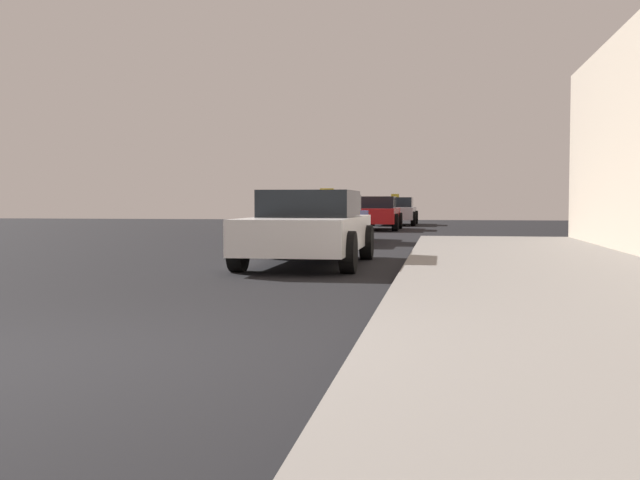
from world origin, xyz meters
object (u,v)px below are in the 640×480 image
car_red (374,213)px  car_silver (395,211)px  car_blue (326,218)px  car_white (309,227)px

car_red → car_silver: bearing=-93.9°
car_red → car_silver: car_silver is taller
car_red → car_silver: (0.42, 6.20, 0.00)m
car_blue → car_silver: size_ratio=0.97×
car_white → car_silver: bearing=-90.2°
car_white → car_blue: 7.20m
car_silver → car_red: bearing=86.1°
car_red → car_white: bearing=91.2°
car_blue → car_red: (0.47, 9.08, -0.00)m
car_white → car_blue: car_blue is taller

